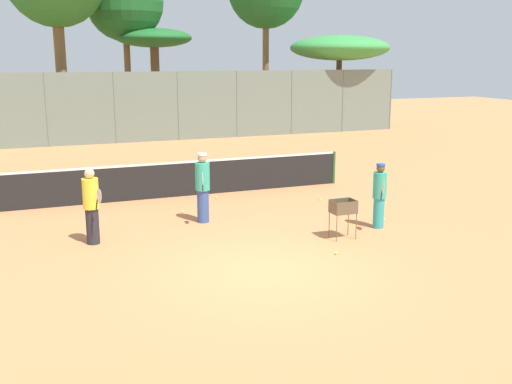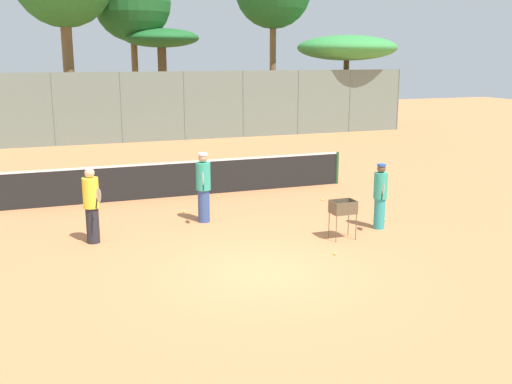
# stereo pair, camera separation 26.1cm
# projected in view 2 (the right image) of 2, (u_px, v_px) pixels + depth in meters

# --- Properties ---
(ground_plane) EXTENTS (80.00, 80.00, 0.00)m
(ground_plane) POSITION_uv_depth(u_px,v_px,m) (264.00, 272.00, 11.78)
(ground_plane) COLOR #D37F4C
(tennis_net) EXTENTS (10.67, 0.10, 1.07)m
(tennis_net) POSITION_uv_depth(u_px,v_px,m) (181.00, 178.00, 18.00)
(tennis_net) COLOR #26592D
(tennis_net) RESTS_ON ground_plane
(back_fence) EXTENTS (31.24, 0.08, 3.41)m
(back_fence) POSITION_uv_depth(u_px,v_px,m) (122.00, 108.00, 28.82)
(back_fence) COLOR slate
(back_fence) RESTS_ON ground_plane
(tree_3) EXTENTS (4.27, 4.27, 9.18)m
(tree_3) POSITION_uv_depth(u_px,v_px,m) (132.00, 3.00, 33.14)
(tree_3) COLOR brown
(tree_3) RESTS_ON ground_plane
(tree_4) EXTENTS (5.70, 5.70, 5.31)m
(tree_4) POSITION_uv_depth(u_px,v_px,m) (347.00, 48.00, 34.21)
(tree_4) COLOR brown
(tree_4) RESTS_ON ground_plane
(tree_5) EXTENTS (4.26, 4.26, 5.67)m
(tree_5) POSITION_uv_depth(u_px,v_px,m) (161.00, 41.00, 33.78)
(tree_5) COLOR brown
(tree_5) RESTS_ON ground_plane
(player_white_outfit) EXTENTS (0.49, 0.82, 1.61)m
(player_white_outfit) POSITION_uv_depth(u_px,v_px,m) (380.00, 195.00, 14.55)
(player_white_outfit) COLOR teal
(player_white_outfit) RESTS_ON ground_plane
(player_red_cap) EXTENTS (0.36, 0.90, 1.73)m
(player_red_cap) POSITION_uv_depth(u_px,v_px,m) (92.00, 205.00, 13.42)
(player_red_cap) COLOR #26262D
(player_red_cap) RESTS_ON ground_plane
(player_yellow_shirt) EXTENTS (0.40, 0.90, 1.78)m
(player_yellow_shirt) POSITION_uv_depth(u_px,v_px,m) (203.00, 187.00, 15.12)
(player_yellow_shirt) COLOR #334C8C
(player_yellow_shirt) RESTS_ON ground_plane
(ball_cart) EXTENTS (0.56, 0.41, 0.92)m
(ball_cart) POSITION_uv_depth(u_px,v_px,m) (343.00, 210.00, 13.76)
(ball_cart) COLOR brown
(ball_cart) RESTS_ON ground_plane
(tennis_ball_1) EXTENTS (0.07, 0.07, 0.07)m
(tennis_ball_1) POSITION_uv_depth(u_px,v_px,m) (323.00, 199.00, 17.57)
(tennis_ball_1) COLOR #D1E54C
(tennis_ball_1) RESTS_ON ground_plane
(tennis_ball_2) EXTENTS (0.07, 0.07, 0.07)m
(tennis_ball_2) POSITION_uv_depth(u_px,v_px,m) (335.00, 254.00, 12.76)
(tennis_ball_2) COLOR #D1E54C
(tennis_ball_2) RESTS_ON ground_plane
(tennis_ball_3) EXTENTS (0.07, 0.07, 0.07)m
(tennis_ball_3) POSITION_uv_depth(u_px,v_px,m) (218.00, 197.00, 17.90)
(tennis_ball_3) COLOR #D1E54C
(tennis_ball_3) RESTS_ON ground_plane
(tennis_ball_4) EXTENTS (0.07, 0.07, 0.07)m
(tennis_ball_4) POSITION_uv_depth(u_px,v_px,m) (184.00, 211.00, 16.22)
(tennis_ball_4) COLOR #D1E54C
(tennis_ball_4) RESTS_ON ground_plane
(tennis_ball_5) EXTENTS (0.07, 0.07, 0.07)m
(tennis_ball_5) POSITION_uv_depth(u_px,v_px,m) (92.00, 205.00, 16.87)
(tennis_ball_5) COLOR #D1E54C
(tennis_ball_5) RESTS_ON ground_plane
(tennis_ball_6) EXTENTS (0.07, 0.07, 0.07)m
(tennis_ball_6) POSITION_uv_depth(u_px,v_px,m) (385.00, 220.00, 15.38)
(tennis_ball_6) COLOR #D1E54C
(tennis_ball_6) RESTS_ON ground_plane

